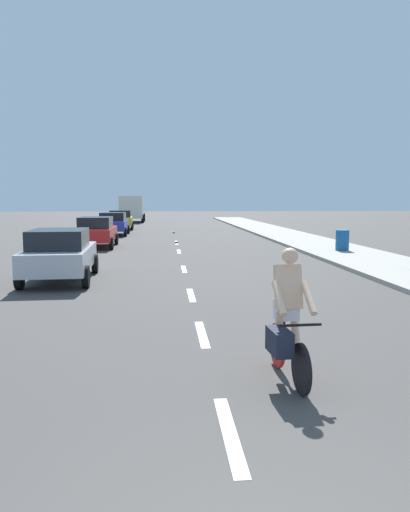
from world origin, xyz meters
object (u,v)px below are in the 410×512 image
cyclist (286,321)px  parked_car_blue (113,223)px  trash_bin_far (342,240)px  parked_car_silver (60,253)px  parked_car_yellow (121,219)px  delivery_truck (132,208)px  parked_car_red (96,231)px

cyclist → parked_car_blue: size_ratio=0.42×
cyclist → trash_bin_far: size_ratio=1.94×
parked_car_silver → parked_car_yellow: bearing=88.2°
parked_car_silver → parked_car_yellow: same height
delivery_truck → parked_car_red: bearing=-90.5°
cyclist → parked_car_red: cyclist is taller
parked_car_blue → delivery_truck: 19.74m
parked_car_silver → delivery_truck: size_ratio=0.69×
delivery_truck → trash_bin_far: delivery_truck is taller
parked_car_yellow → parked_car_red: bearing=-92.4°
parked_car_yellow → trash_bin_far: 22.64m
trash_bin_far → parked_car_blue: bearing=132.5°
parked_car_yellow → delivery_truck: delivery_truck is taller
parked_car_silver → parked_car_blue: 19.34m
cyclist → trash_bin_far: (6.44, 15.48, -0.22)m
cyclist → parked_car_silver: 10.01m
cyclist → parked_car_silver: (-4.79, 8.79, 0.01)m
cyclist → delivery_truck: bearing=-87.5°
delivery_truck → trash_bin_far: (11.58, -32.37, -0.89)m
parked_car_silver → delivery_truck: (-0.34, 39.06, 0.67)m
parked_car_blue → parked_car_red: bearing=-90.3°
trash_bin_far → cyclist: bearing=-112.6°
parked_car_yellow → parked_car_silver: bearing=-91.8°
parked_car_blue → trash_bin_far: 17.16m
parked_car_red → trash_bin_far: (11.58, -3.95, -0.23)m
parked_car_red → parked_car_blue: (-0.01, 8.70, 0.00)m
parked_car_red → trash_bin_far: 12.24m
cyclist → trash_bin_far: 16.77m
delivery_truck → parked_car_yellow: bearing=-91.0°
parked_car_silver → parked_car_blue: bearing=88.2°
cyclist → parked_car_silver: bearing=-65.0°
parked_car_yellow → parked_car_blue: bearing=-92.0°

